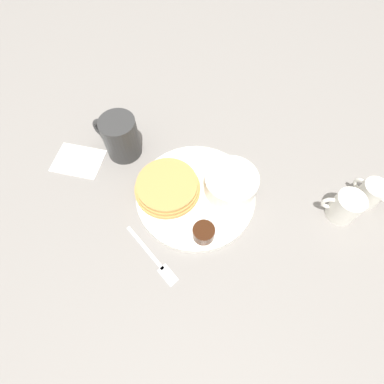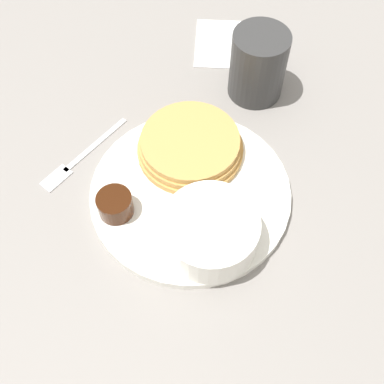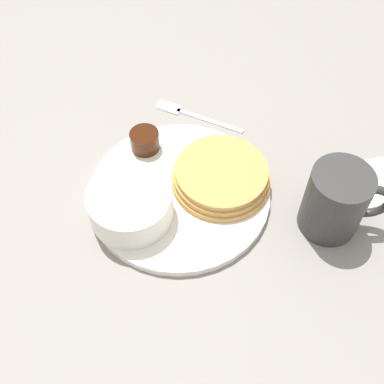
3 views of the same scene
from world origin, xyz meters
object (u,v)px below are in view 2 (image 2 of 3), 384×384
at_px(plate, 190,193).
at_px(bowl, 210,231).
at_px(fork, 76,161).
at_px(coffee_mug, 258,64).

height_order(plate, bowl, bowl).
bearing_deg(fork, coffee_mug, -69.68).
distance_m(bowl, fork, 0.21).
height_order(bowl, fork, bowl).
relative_size(bowl, fork, 0.93).
distance_m(bowl, coffee_mug, 0.26).
xyz_separation_m(plate, coffee_mug, (0.17, -0.12, 0.04)).
height_order(plate, coffee_mug, coffee_mug).
xyz_separation_m(bowl, coffee_mug, (0.24, -0.10, 0.01)).
bearing_deg(fork, bowl, -132.79).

